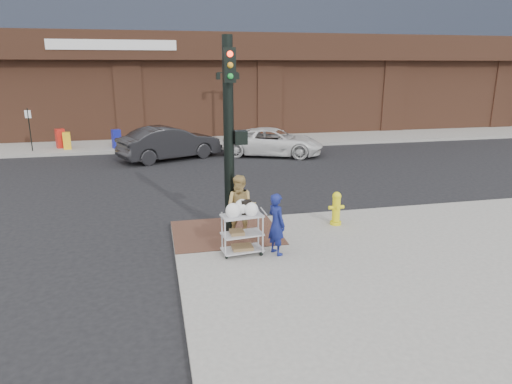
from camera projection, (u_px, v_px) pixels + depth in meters
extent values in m
plane|color=black|center=(255.00, 249.00, 11.46)|extent=(220.00, 220.00, 0.00)
cube|color=gray|center=(308.00, 112.00, 44.17)|extent=(65.00, 36.00, 0.15)
cube|color=#4F2F25|center=(226.00, 232.00, 12.14)|extent=(2.80, 2.40, 0.01)
cylinder|color=black|center=(228.00, 107.00, 26.35)|extent=(0.16, 0.16, 4.00)
cube|color=black|center=(228.00, 73.00, 25.84)|extent=(1.20, 0.06, 0.06)
cube|color=black|center=(218.00, 76.00, 25.77)|extent=(0.22, 0.22, 0.35)
cube|color=black|center=(237.00, 76.00, 26.01)|extent=(0.22, 0.22, 0.35)
cylinder|color=black|center=(30.00, 130.00, 23.41)|extent=(0.05, 0.05, 2.20)
cylinder|color=black|center=(229.00, 140.00, 11.40)|extent=(0.26, 0.26, 5.00)
cube|color=black|center=(241.00, 137.00, 11.45)|extent=(0.32, 0.28, 0.34)
cube|color=#FF260C|center=(247.00, 137.00, 11.48)|extent=(0.02, 0.18, 0.22)
cube|color=black|center=(230.00, 65.00, 10.65)|extent=(0.28, 0.18, 0.80)
imported|color=navy|center=(276.00, 224.00, 10.59)|extent=(0.52, 0.63, 1.48)
imported|color=tan|center=(241.00, 207.00, 11.58)|extent=(0.98, 0.88, 1.65)
imported|color=black|center=(170.00, 143.00, 22.15)|extent=(5.19, 3.55, 1.62)
imported|color=white|center=(273.00, 142.00, 23.17)|extent=(5.48, 4.02, 1.39)
cube|color=#A8A8AD|center=(242.00, 216.00, 10.51)|extent=(1.00, 0.64, 0.03)
cube|color=#A8A8AD|center=(242.00, 234.00, 10.63)|extent=(1.00, 0.64, 0.03)
cube|color=#A8A8AD|center=(242.00, 249.00, 10.73)|extent=(1.00, 0.64, 0.03)
cube|color=black|center=(246.00, 208.00, 10.54)|extent=(0.23, 0.15, 0.33)
cube|color=brown|center=(237.00, 232.00, 10.59)|extent=(0.31, 0.36, 0.08)
cube|color=brown|center=(242.00, 247.00, 10.72)|extent=(0.48, 0.38, 0.07)
cylinder|color=yellow|center=(336.00, 223.00, 12.76)|extent=(0.31, 0.31, 0.09)
cylinder|color=yellow|center=(336.00, 209.00, 12.66)|extent=(0.22, 0.22, 0.69)
sphere|color=yellow|center=(337.00, 196.00, 12.56)|extent=(0.24, 0.24, 0.24)
cylinder|color=yellow|center=(336.00, 207.00, 12.64)|extent=(0.44, 0.10, 0.10)
cube|color=red|center=(61.00, 138.00, 24.46)|extent=(0.55, 0.53, 1.02)
cube|color=yellow|center=(67.00, 141.00, 24.10)|extent=(0.42, 0.38, 0.89)
cube|color=#171C95|center=(116.00, 139.00, 24.41)|extent=(0.52, 0.50, 0.99)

